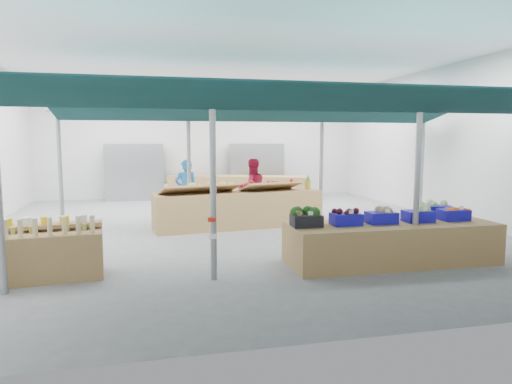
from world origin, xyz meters
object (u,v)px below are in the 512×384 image
at_px(veg_counter, 391,243).
at_px(fruit_counter, 238,209).
at_px(bottle_shelf, 48,253).
at_px(crate_stack, 452,238).
at_px(vendor_right, 252,189).
at_px(vendor_left, 186,191).

distance_m(veg_counter, fruit_counter, 4.38).
bearing_deg(bottle_shelf, fruit_counter, 38.02).
relative_size(crate_stack, vendor_right, 0.37).
bearing_deg(crate_stack, vendor_right, 121.84).
distance_m(fruit_counter, vendor_right, 1.31).
bearing_deg(vendor_right, crate_stack, 115.02).
bearing_deg(vendor_left, vendor_right, 173.19).
bearing_deg(bottle_shelf, vendor_left, 56.06).
bearing_deg(fruit_counter, vendor_left, 130.68).
relative_size(bottle_shelf, vendor_left, 1.03).
relative_size(bottle_shelf, vendor_right, 1.03).
bearing_deg(veg_counter, vendor_left, 123.50).
relative_size(fruit_counter, vendor_left, 2.50).
xyz_separation_m(bottle_shelf, veg_counter, (5.75, -0.38, -0.05)).
bearing_deg(vendor_left, bottle_shelf, 54.46).
height_order(crate_stack, vendor_left, vendor_left).
xyz_separation_m(veg_counter, vendor_right, (-1.43, 4.98, 0.47)).
xyz_separation_m(bottle_shelf, crate_stack, (7.22, -0.07, -0.10)).
relative_size(veg_counter, crate_stack, 6.00).
bearing_deg(vendor_left, veg_counter, 116.18).
xyz_separation_m(fruit_counter, crate_stack, (3.50, -3.57, -0.14)).
xyz_separation_m(bottle_shelf, vendor_left, (2.52, 4.60, 0.42)).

